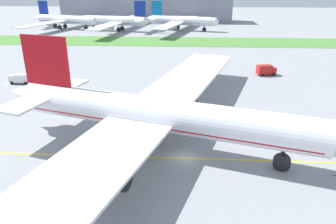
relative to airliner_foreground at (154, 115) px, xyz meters
name	(u,v)px	position (x,y,z in m)	size (l,w,h in m)	color
ground_plane	(185,158)	(5.18, -3.36, -6.05)	(600.00, 600.00, 0.00)	gray
apron_taxi_line	(185,158)	(5.18, -3.52, -6.05)	(280.00, 0.36, 0.01)	yellow
grass_median_strip	(187,42)	(5.18, 101.13, -6.00)	(320.00, 24.00, 0.10)	#4C8438
airliner_foreground	(154,115)	(0.00, 0.00, 0.00)	(59.50, 97.63, 17.82)	white
service_truck_baggage_loader	(20,78)	(-40.36, 34.44, -4.58)	(5.77, 2.59, 2.65)	white
service_truck_fuel_bowser	(266,70)	(28.87, 46.69, -4.41)	(6.05, 3.72, 3.07)	#B21E19
parked_airliner_far_left	(65,20)	(-64.64, 138.63, -0.93)	(41.98, 67.10, 15.09)	white
parked_airliner_far_centre	(116,21)	(-33.39, 131.71, -0.63)	(42.45, 66.51, 15.99)	white
parked_airliner_far_right	(180,21)	(1.29, 136.54, -0.87)	(41.79, 66.27, 15.28)	white
terminal_building	(147,7)	(-21.88, 177.37, 2.95)	(111.18, 20.00, 18.00)	gray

